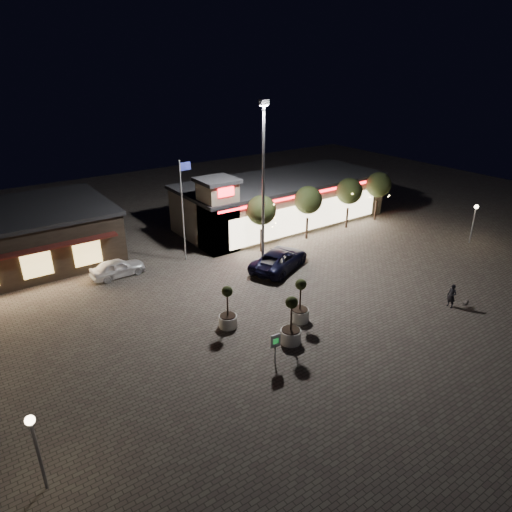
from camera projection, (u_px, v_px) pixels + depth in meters
ground at (313, 323)px, 27.89m from camera, size 90.00×90.00×0.00m
retail_building at (279, 201)px, 43.87m from camera, size 20.40×8.40×6.10m
restaurant_building at (0, 240)px, 34.64m from camera, size 16.40×11.00×4.30m
floodlight_pole at (263, 179)px, 32.13m from camera, size 0.60×0.40×12.38m
flagpole at (183, 203)px, 34.74m from camera, size 0.95×0.10×8.00m
lamp_post_east at (475, 216)px, 38.93m from camera, size 0.36×0.36×3.48m
lamp_post_south at (35, 439)px, 16.24m from camera, size 0.36×0.36×3.48m
string_tree_a at (261, 210)px, 36.82m from camera, size 2.42×2.42×4.79m
string_tree_b at (308, 200)px, 39.45m from camera, size 2.42×2.42×4.79m
string_tree_c at (349, 191)px, 42.08m from camera, size 2.42×2.42×4.79m
string_tree_d at (378, 185)px, 44.19m from camera, size 2.42×2.42×4.79m
pickup_truck at (279, 259)px, 34.75m from camera, size 6.25×4.70×1.58m
white_sedan at (118, 268)px, 33.61m from camera, size 4.00×1.71×1.35m
pedestrian at (452, 296)px, 29.37m from camera, size 0.39×0.59×1.60m
dog at (466, 303)px, 29.59m from camera, size 0.56×0.24×0.30m
planter_left at (228, 314)px, 27.18m from camera, size 1.11×1.11×2.73m
planter_mid at (291, 329)px, 25.65m from camera, size 1.20×1.20×2.94m
planter_right at (300, 308)px, 27.80m from camera, size 1.16×1.16×2.84m
valet_sign at (275, 343)px, 23.73m from camera, size 0.59×0.11×1.79m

